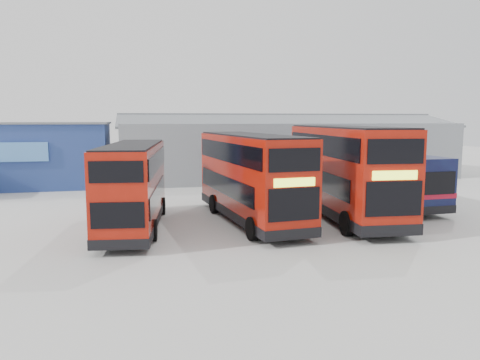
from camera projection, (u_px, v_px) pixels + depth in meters
ground_plane at (254, 225)px, 23.82m from camera, size 120.00×120.00×0.00m
office_block at (31, 154)px, 37.81m from camera, size 12.30×8.32×5.12m
maintenance_shed at (283, 148)px, 44.58m from camera, size 30.50×12.00×5.89m
double_decker_left at (134, 187)px, 22.74m from camera, size 3.59×10.06×4.17m
double_decker_centre at (250, 178)px, 24.36m from camera, size 3.65×11.03×4.58m
double_decker_right at (344, 172)px, 25.46m from camera, size 3.71×11.94×4.98m
single_decker_blue at (374, 177)px, 30.26m from camera, size 3.27×12.21×3.28m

